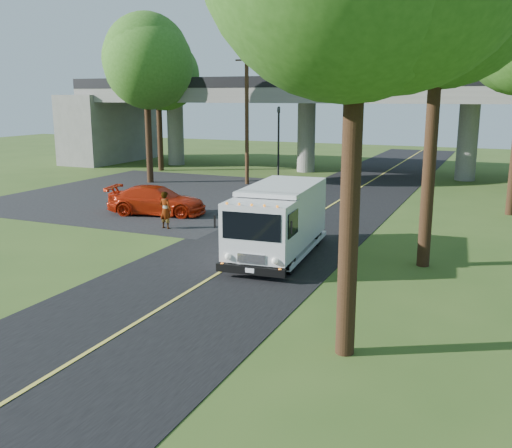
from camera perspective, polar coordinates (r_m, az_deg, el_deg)
The scene contains 12 objects.
ground at distance 15.24m, azimuth -12.96°, elevation -10.35°, with size 120.00×120.00×0.00m, color #34501C.
road at distance 23.57m, azimuth 1.57°, elevation -1.76°, with size 7.00×90.00×0.02m, color black.
parking_lot at distance 35.60m, azimuth -10.08°, elevation 2.96°, with size 16.00×18.00×0.01m, color black.
lane_line at distance 23.56m, azimuth 1.57°, elevation -1.71°, with size 0.12×90.00×0.01m, color gold.
overpass at distance 44.02m, azimuth 12.64°, elevation 10.63°, with size 54.00×10.00×7.30m.
traffic_signal at distance 40.00m, azimuth 2.27°, elevation 8.80°, with size 0.18×0.22×5.20m.
utility_pole at distance 38.68m, azimuth -0.92°, elevation 10.75°, with size 1.60×0.26×9.00m.
tree_left_lot at distance 39.91m, azimuth -10.85°, elevation 15.34°, with size 5.60×5.50×10.50m.
tree_left_far at distance 46.54m, azimuth -9.69°, elevation 14.41°, with size 5.26×5.16×9.89m.
step_van at distance 21.08m, azimuth 2.26°, elevation 0.51°, with size 2.81×6.48×2.65m.
red_sedan at distance 29.33m, azimuth -9.88°, elevation 2.35°, with size 2.02×4.98×1.44m, color #B7230B.
pedestrian at distance 26.02m, azimuth -9.05°, elevation 1.38°, with size 0.63×0.41×1.72m, color gray.
Camera 1 is at (8.56, -11.16, 5.87)m, focal length 40.00 mm.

